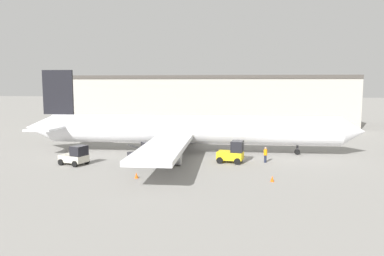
{
  "coord_description": "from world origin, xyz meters",
  "views": [
    {
      "loc": [
        6.05,
        -47.61,
        8.98
      ],
      "look_at": [
        0.0,
        0.0,
        3.24
      ],
      "focal_mm": 35.0,
      "sensor_mm": 36.0,
      "label": 1
    }
  ],
  "objects_px": {
    "airplane": "(184,130)",
    "belt_loader_truck": "(143,152)",
    "pushback_tug": "(76,156)",
    "baggage_tug": "(233,153)",
    "safety_cone_far": "(136,175)",
    "ground_crew_worker": "(265,154)",
    "safety_cone_near": "(272,179)"
  },
  "relations": [
    {
      "from": "ground_crew_worker",
      "to": "pushback_tug",
      "type": "bearing_deg",
      "value": -59.63
    },
    {
      "from": "belt_loader_truck",
      "to": "safety_cone_near",
      "type": "height_order",
      "value": "belt_loader_truck"
    },
    {
      "from": "ground_crew_worker",
      "to": "safety_cone_far",
      "type": "xyz_separation_m",
      "value": [
        -12.65,
        -8.8,
        -0.67
      ]
    },
    {
      "from": "safety_cone_near",
      "to": "safety_cone_far",
      "type": "xyz_separation_m",
      "value": [
        -12.72,
        -0.36,
        0.0
      ]
    },
    {
      "from": "safety_cone_near",
      "to": "ground_crew_worker",
      "type": "bearing_deg",
      "value": 90.49
    },
    {
      "from": "baggage_tug",
      "to": "safety_cone_far",
      "type": "relative_size",
      "value": 5.72
    },
    {
      "from": "airplane",
      "to": "belt_loader_truck",
      "type": "height_order",
      "value": "airplane"
    },
    {
      "from": "baggage_tug",
      "to": "safety_cone_near",
      "type": "xyz_separation_m",
      "value": [
        3.79,
        -7.91,
        -0.87
      ]
    },
    {
      "from": "airplane",
      "to": "pushback_tug",
      "type": "height_order",
      "value": "airplane"
    },
    {
      "from": "belt_loader_truck",
      "to": "ground_crew_worker",
      "type": "bearing_deg",
      "value": -26.05
    },
    {
      "from": "ground_crew_worker",
      "to": "belt_loader_truck",
      "type": "relative_size",
      "value": 0.55
    },
    {
      "from": "airplane",
      "to": "safety_cone_near",
      "type": "distance_m",
      "value": 17.03
    },
    {
      "from": "baggage_tug",
      "to": "safety_cone_far",
      "type": "bearing_deg",
      "value": -126.99
    },
    {
      "from": "airplane",
      "to": "baggage_tug",
      "type": "distance_m",
      "value": 8.61
    },
    {
      "from": "belt_loader_truck",
      "to": "pushback_tug",
      "type": "xyz_separation_m",
      "value": [
        -6.93,
        -2.75,
        -0.04
      ]
    },
    {
      "from": "airplane",
      "to": "safety_cone_far",
      "type": "bearing_deg",
      "value": -101.99
    },
    {
      "from": "pushback_tug",
      "to": "safety_cone_far",
      "type": "xyz_separation_m",
      "value": [
        8.28,
        -4.89,
        -0.72
      ]
    },
    {
      "from": "baggage_tug",
      "to": "safety_cone_far",
      "type": "distance_m",
      "value": 12.2
    },
    {
      "from": "ground_crew_worker",
      "to": "baggage_tug",
      "type": "distance_m",
      "value": 3.76
    },
    {
      "from": "ground_crew_worker",
      "to": "safety_cone_far",
      "type": "bearing_deg",
      "value": -35.4
    },
    {
      "from": "airplane",
      "to": "safety_cone_near",
      "type": "xyz_separation_m",
      "value": [
        10.15,
        -13.41,
        -2.7
      ]
    },
    {
      "from": "belt_loader_truck",
      "to": "safety_cone_far",
      "type": "bearing_deg",
      "value": -110.78
    },
    {
      "from": "belt_loader_truck",
      "to": "airplane",
      "type": "bearing_deg",
      "value": 26.55
    },
    {
      "from": "ground_crew_worker",
      "to": "safety_cone_near",
      "type": "height_order",
      "value": "ground_crew_worker"
    },
    {
      "from": "belt_loader_truck",
      "to": "pushback_tug",
      "type": "distance_m",
      "value": 7.46
    },
    {
      "from": "belt_loader_truck",
      "to": "safety_cone_near",
      "type": "bearing_deg",
      "value": -58.15
    },
    {
      "from": "pushback_tug",
      "to": "safety_cone_near",
      "type": "xyz_separation_m",
      "value": [
        21.01,
        -4.53,
        -0.72
      ]
    },
    {
      "from": "pushback_tug",
      "to": "safety_cone_near",
      "type": "distance_m",
      "value": 21.5
    },
    {
      "from": "ground_crew_worker",
      "to": "safety_cone_near",
      "type": "distance_m",
      "value": 8.47
    },
    {
      "from": "airplane",
      "to": "ground_crew_worker",
      "type": "bearing_deg",
      "value": -27.62
    },
    {
      "from": "airplane",
      "to": "pushback_tug",
      "type": "relative_size",
      "value": 13.11
    },
    {
      "from": "baggage_tug",
      "to": "safety_cone_near",
      "type": "height_order",
      "value": "baggage_tug"
    }
  ]
}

